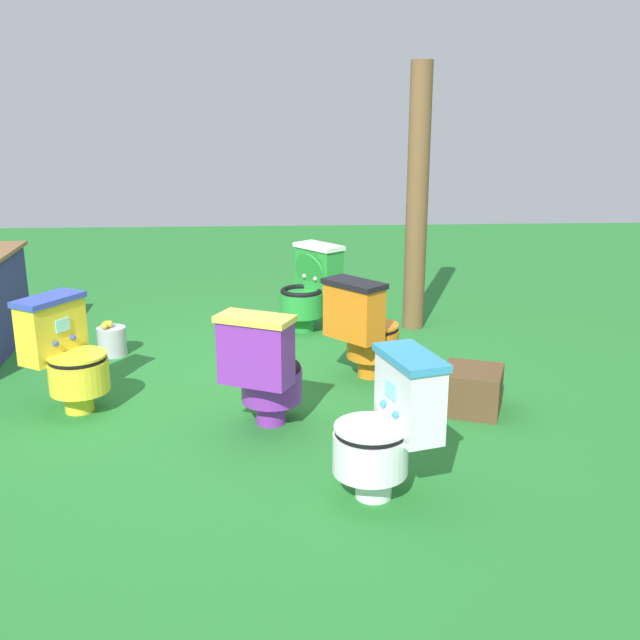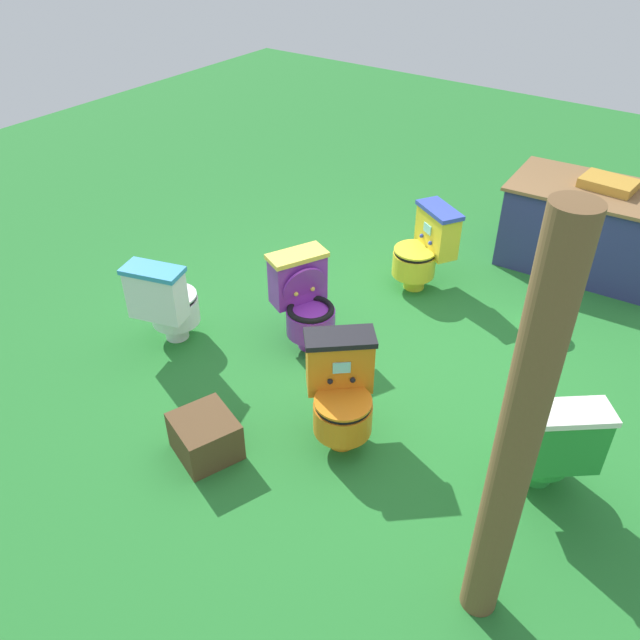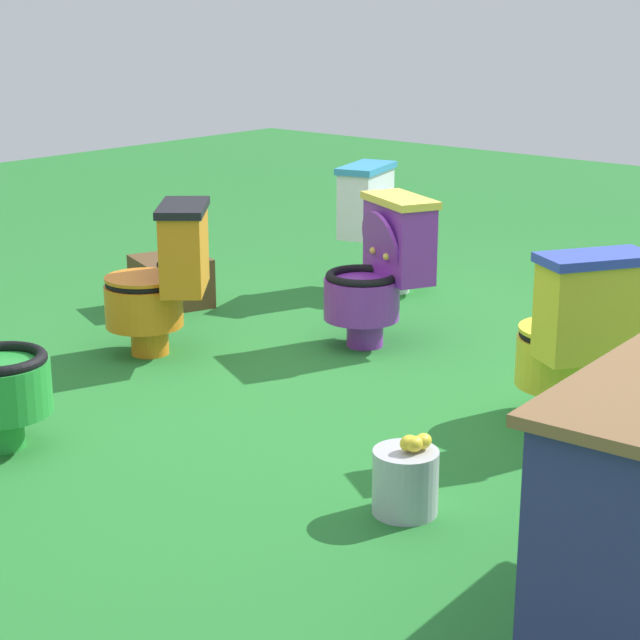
# 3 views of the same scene
# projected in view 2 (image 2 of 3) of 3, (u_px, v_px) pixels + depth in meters

# --- Properties ---
(ground) EXTENTS (14.00, 14.00, 0.00)m
(ground) POSITION_uv_depth(u_px,v_px,m) (393.00, 349.00, 4.97)
(ground) COLOR #26752D
(toilet_white) EXTENTS (0.52, 0.59, 0.73)m
(toilet_white) POSITION_uv_depth(u_px,v_px,m) (167.00, 302.00, 4.84)
(toilet_white) COLOR white
(toilet_white) RESTS_ON ground
(toilet_orange) EXTENTS (0.63, 0.64, 0.73)m
(toilet_orange) POSITION_uv_depth(u_px,v_px,m) (341.00, 392.00, 4.03)
(toilet_orange) COLOR orange
(toilet_orange) RESTS_ON ground
(toilet_yellow) EXTENTS (0.60, 0.63, 0.73)m
(toilet_yellow) POSITION_uv_depth(u_px,v_px,m) (424.00, 248.00, 5.51)
(toilet_yellow) COLOR yellow
(toilet_yellow) RESTS_ON ground
(toilet_green) EXTENTS (0.62, 0.64, 0.73)m
(toilet_green) POSITION_uv_depth(u_px,v_px,m) (552.00, 443.00, 3.67)
(toilet_green) COLOR green
(toilet_green) RESTS_ON ground
(toilet_purple) EXTENTS (0.62, 0.57, 0.73)m
(toilet_purple) POSITION_uv_depth(u_px,v_px,m) (305.00, 301.00, 4.85)
(toilet_purple) COLOR purple
(toilet_purple) RESTS_ON ground
(vendor_table) EXTENTS (1.51, 0.95, 0.85)m
(vendor_table) POSITION_uv_depth(u_px,v_px,m) (590.00, 228.00, 5.77)
(vendor_table) COLOR navy
(vendor_table) RESTS_ON ground
(wooden_post) EXTENTS (0.18, 0.18, 2.20)m
(wooden_post) POSITION_uv_depth(u_px,v_px,m) (515.00, 449.00, 2.65)
(wooden_post) COLOR brown
(wooden_post) RESTS_ON ground
(small_crate) EXTENTS (0.48, 0.47, 0.27)m
(small_crate) POSITION_uv_depth(u_px,v_px,m) (205.00, 436.00, 4.04)
(small_crate) COLOR brown
(small_crate) RESTS_ON ground
(lemon_bucket) EXTENTS (0.22, 0.22, 0.28)m
(lemon_bucket) POSITION_uv_depth(u_px,v_px,m) (538.00, 316.00, 5.13)
(lemon_bucket) COLOR #B7B7BF
(lemon_bucket) RESTS_ON ground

